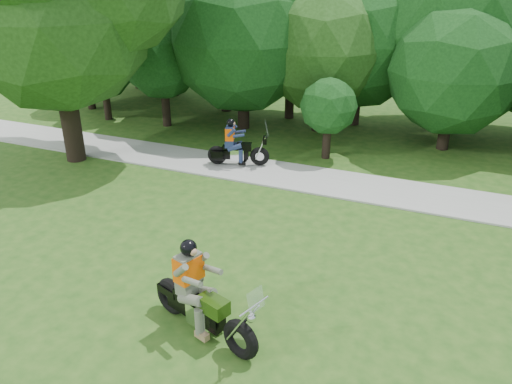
% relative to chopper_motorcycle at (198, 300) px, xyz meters
% --- Properties ---
extents(ground, '(100.00, 100.00, 0.00)m').
position_rel_chopper_motorcycle_xyz_m(ground, '(1.78, 0.03, -0.72)').
color(ground, '#224D16').
rests_on(ground, ground).
extents(walkway, '(60.00, 2.20, 0.06)m').
position_rel_chopper_motorcycle_xyz_m(walkway, '(1.78, 8.03, -0.69)').
color(walkway, '#9F9F9A').
rests_on(walkway, ground).
extents(tree_line, '(38.53, 11.73, 7.58)m').
position_rel_chopper_motorcycle_xyz_m(tree_line, '(1.90, 15.08, 3.00)').
color(tree_line, black).
rests_on(tree_line, ground).
extents(chopper_motorcycle, '(2.68, 1.31, 1.96)m').
position_rel_chopper_motorcycle_xyz_m(chopper_motorcycle, '(0.00, 0.00, 0.00)').
color(chopper_motorcycle, black).
rests_on(chopper_motorcycle, ground).
extents(touring_motorcycle, '(2.15, 1.13, 1.68)m').
position_rel_chopper_motorcycle_xyz_m(touring_motorcycle, '(-3.08, 8.19, -0.05)').
color(touring_motorcycle, black).
rests_on(touring_motorcycle, walkway).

